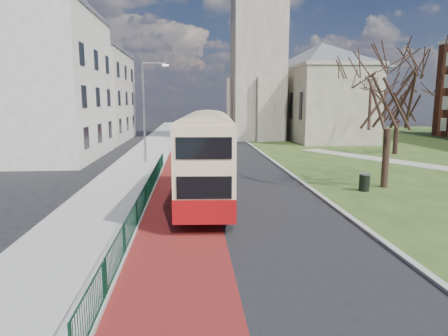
{
  "coord_description": "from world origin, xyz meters",
  "views": [
    {
      "loc": [
        -0.7,
        -14.82,
        5.05
      ],
      "look_at": [
        0.77,
        3.28,
        2.0
      ],
      "focal_mm": 32.0,
      "sensor_mm": 36.0,
      "label": 1
    }
  ],
  "objects": [
    {
      "name": "road_carriageway",
      "position": [
        1.5,
        20.0,
        0.01
      ],
      "size": [
        9.0,
        120.0,
        0.01
      ],
      "primitive_type": "cube",
      "color": "black",
      "rests_on": "ground"
    },
    {
      "name": "pedestrian_railing",
      "position": [
        -2.95,
        4.0,
        0.55
      ],
      "size": [
        0.07,
        24.0,
        1.12
      ],
      "color": "#0C3824",
      "rests_on": "ground"
    },
    {
      "name": "ground",
      "position": [
        0.0,
        0.0,
        0.0
      ],
      "size": [
        160.0,
        160.0,
        0.0
      ],
      "primitive_type": "plane",
      "color": "black",
      "rests_on": "ground"
    },
    {
      "name": "bus_lane",
      "position": [
        -1.2,
        20.0,
        0.01
      ],
      "size": [
        3.4,
        120.0,
        0.01
      ],
      "primitive_type": "cube",
      "color": "#591414",
      "rests_on": "ground"
    },
    {
      "name": "pavement_west",
      "position": [
        -5.0,
        20.0,
        0.06
      ],
      "size": [
        4.0,
        120.0,
        0.12
      ],
      "primitive_type": "cube",
      "color": "gray",
      "rests_on": "ground"
    },
    {
      "name": "winter_tree_far",
      "position": [
        18.81,
        21.86,
        5.67
      ],
      "size": [
        6.4,
        6.4,
        8.14
      ],
      "rotation": [
        0.0,
        0.0,
        -0.17
      ],
      "color": "black",
      "rests_on": "grass_green"
    },
    {
      "name": "kerb_east",
      "position": [
        6.1,
        22.0,
        0.07
      ],
      "size": [
        0.25,
        80.0,
        0.13
      ],
      "primitive_type": "cube",
      "color": "#999993",
      "rests_on": "ground"
    },
    {
      "name": "gothic_church",
      "position": [
        12.56,
        38.0,
        13.13
      ],
      "size": [
        16.38,
        18.0,
        40.0
      ],
      "color": "gray",
      "rests_on": "ground"
    },
    {
      "name": "street_block_near",
      "position": [
        -14.0,
        22.0,
        6.51
      ],
      "size": [
        10.3,
        14.3,
        13.0
      ],
      "color": "beige",
      "rests_on": "ground"
    },
    {
      "name": "winter_tree_near",
      "position": [
        10.56,
        7.33,
        6.19
      ],
      "size": [
        7.21,
        7.21,
        8.88
      ],
      "rotation": [
        0.0,
        0.0,
        0.22
      ],
      "color": "#322119",
      "rests_on": "grass_green"
    },
    {
      "name": "bus",
      "position": [
        0.02,
        4.73,
        2.48
      ],
      "size": [
        2.98,
        10.5,
        4.34
      ],
      "rotation": [
        0.0,
        0.0,
        -0.06
      ],
      "color": "#9C0E11",
      "rests_on": "ground"
    },
    {
      "name": "litter_bin",
      "position": [
        8.97,
        6.47,
        0.54
      ],
      "size": [
        0.62,
        0.62,
        1.0
      ],
      "rotation": [
        0.0,
        0.0,
        0.0
      ],
      "color": "black",
      "rests_on": "grass_green"
    },
    {
      "name": "street_block_far",
      "position": [
        -14.0,
        38.0,
        5.76
      ],
      "size": [
        10.3,
        16.3,
        11.5
      ],
      "color": "#B4AB98",
      "rests_on": "ground"
    },
    {
      "name": "kerb_west",
      "position": [
        -3.0,
        20.0,
        0.07
      ],
      "size": [
        0.25,
        120.0,
        0.13
      ],
      "primitive_type": "cube",
      "color": "#999993",
      "rests_on": "ground"
    },
    {
      "name": "streetlamp",
      "position": [
        -4.35,
        18.0,
        4.59
      ],
      "size": [
        2.13,
        0.18,
        8.0
      ],
      "color": "gray",
      "rests_on": "pavement_west"
    }
  ]
}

